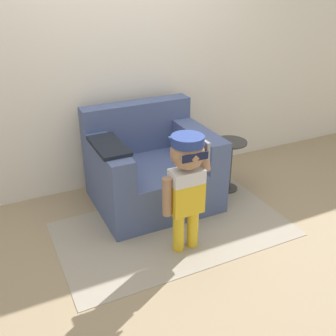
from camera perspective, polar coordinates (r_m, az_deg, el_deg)
name	(u,v)px	position (r m, az deg, el deg)	size (l,w,h in m)	color
ground_plane	(149,204)	(3.72, -2.80, -5.21)	(10.00, 10.00, 0.00)	#998466
wall_back	(120,52)	(3.79, -6.99, 16.34)	(10.00, 0.05, 2.60)	silver
armchair	(151,170)	(3.63, -2.50, -0.23)	(1.08, 0.91, 0.88)	#475684
person_child	(187,177)	(2.84, 2.71, -1.26)	(0.39, 0.29, 0.95)	gold
side_table	(229,161)	(3.87, 8.86, 1.02)	(0.31, 0.31, 0.52)	#333333
rug	(174,229)	(3.37, 0.85, -8.82)	(1.93, 1.11, 0.01)	#9E9384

